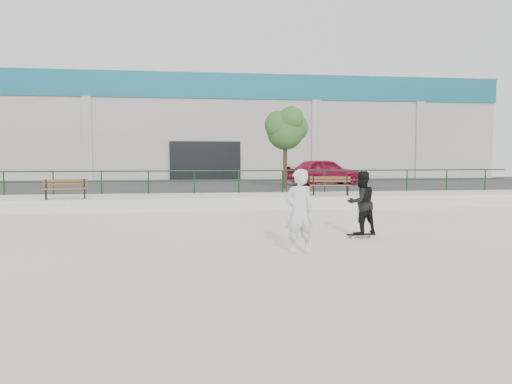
{
  "coord_description": "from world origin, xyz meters",
  "views": [
    {
      "loc": [
        -1.35,
        -11.53,
        2.16
      ],
      "look_at": [
        0.55,
        2.0,
        1.17
      ],
      "focal_mm": 35.0,
      "sensor_mm": 36.0,
      "label": 1
    }
  ],
  "objects": [
    {
      "name": "skateboard",
      "position": [
        3.23,
        1.06,
        0.07
      ],
      "size": [
        0.79,
        0.25,
        0.09
      ],
      "rotation": [
        0.0,
        0.0,
        0.07
      ],
      "color": "black",
      "rests_on": "ground"
    },
    {
      "name": "ground",
      "position": [
        0.0,
        0.0,
        0.0
      ],
      "size": [
        120.0,
        120.0,
        0.0
      ],
      "primitive_type": "plane",
      "color": "white",
      "rests_on": "ground"
    },
    {
      "name": "parking_strip",
      "position": [
        0.0,
        18.0,
        0.25
      ],
      "size": [
        60.0,
        14.0,
        0.5
      ],
      "primitive_type": "cube",
      "color": "#2F2F2F",
      "rests_on": "ground"
    },
    {
      "name": "seated_skater",
      "position": [
        1.1,
        -0.85,
        0.94
      ],
      "size": [
        0.77,
        0.59,
        1.88
      ],
      "primitive_type": "imported",
      "rotation": [
        0.0,
        0.0,
        3.36
      ],
      "color": "silver",
      "rests_on": "ground"
    },
    {
      "name": "commercial_building",
      "position": [
        -0.0,
        31.99,
        4.58
      ],
      "size": [
        44.2,
        16.33,
        8.0
      ],
      "color": "beige",
      "rests_on": "ground"
    },
    {
      "name": "bench_right",
      "position": [
        4.75,
        9.06,
        0.89
      ],
      "size": [
        1.79,
        0.85,
        0.8
      ],
      "rotation": [
        0.0,
        0.0,
        -0.21
      ],
      "color": "#58341E",
      "rests_on": "ledge"
    },
    {
      "name": "tree",
      "position": [
        3.67,
        13.37,
        3.61
      ],
      "size": [
        2.33,
        2.07,
        4.14
      ],
      "color": "#423321",
      "rests_on": "parking_strip"
    },
    {
      "name": "red_car",
      "position": [
        6.59,
        16.45,
        1.26
      ],
      "size": [
        4.71,
        2.64,
        1.51
      ],
      "primitive_type": "imported",
      "rotation": [
        0.0,
        0.0,
        1.77
      ],
      "color": "maroon",
      "rests_on": "parking_strip"
    },
    {
      "name": "bench_left",
      "position": [
        -5.98,
        8.53,
        0.88
      ],
      "size": [
        1.73,
        0.82,
        0.77
      ],
      "rotation": [
        0.0,
        0.0,
        0.21
      ],
      "color": "#58341E",
      "rests_on": "ledge"
    },
    {
      "name": "ledge",
      "position": [
        0.0,
        9.5,
        0.25
      ],
      "size": [
        30.0,
        3.0,
        0.5
      ],
      "primitive_type": "cube",
      "color": "beige",
      "rests_on": "ground"
    },
    {
      "name": "railing",
      "position": [
        -0.0,
        10.8,
        1.24
      ],
      "size": [
        28.0,
        0.06,
        1.03
      ],
      "color": "#14371B",
      "rests_on": "ledge"
    },
    {
      "name": "standing_skater",
      "position": [
        3.23,
        1.06,
        0.93
      ],
      "size": [
        0.95,
        0.82,
        1.67
      ],
      "primitive_type": "imported",
      "rotation": [
        0.0,
        0.0,
        3.4
      ],
      "color": "black",
      "rests_on": "skateboard"
    }
  ]
}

